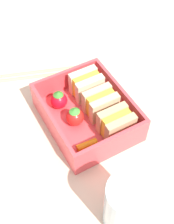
% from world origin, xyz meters
% --- Properties ---
extents(ground_plane, '(1.20, 1.20, 0.02)m').
position_xyz_m(ground_plane, '(0.00, 0.00, -0.01)').
color(ground_plane, beige).
extents(bento_tray, '(0.17, 0.14, 0.01)m').
position_xyz_m(bento_tray, '(0.00, 0.00, 0.01)').
color(bento_tray, '#DE4247').
rests_on(bento_tray, ground_plane).
extents(bento_rim, '(0.17, 0.14, 0.04)m').
position_xyz_m(bento_rim, '(0.00, 0.00, 0.03)').
color(bento_rim, '#DE4247').
rests_on(bento_rim, bento_tray).
extents(sandwich_left, '(0.04, 0.05, 0.05)m').
position_xyz_m(sandwich_left, '(-0.05, 0.03, 0.04)').
color(sandwich_left, beige).
rests_on(sandwich_left, bento_tray).
extents(sandwich_center_left, '(0.04, 0.05, 0.05)m').
position_xyz_m(sandwich_center_left, '(0.00, 0.03, 0.04)').
color(sandwich_center_left, '#D6B386').
rests_on(sandwich_center_left, bento_tray).
extents(sandwich_center, '(0.04, 0.05, 0.05)m').
position_xyz_m(sandwich_center, '(0.05, 0.03, 0.04)').
color(sandwich_center, tan).
rests_on(sandwich_center, bento_tray).
extents(strawberry_left, '(0.03, 0.03, 0.04)m').
position_xyz_m(strawberry_left, '(-0.05, -0.03, 0.03)').
color(strawberry_left, red).
rests_on(strawberry_left, bento_tray).
extents(strawberry_far_left, '(0.03, 0.03, 0.04)m').
position_xyz_m(strawberry_far_left, '(-0.00, -0.02, 0.03)').
color(strawberry_far_left, red).
rests_on(strawberry_far_left, bento_tray).
extents(carrot_stick_far_left, '(0.01, 0.04, 0.01)m').
position_xyz_m(carrot_stick_far_left, '(0.05, -0.03, 0.02)').
color(carrot_stick_far_left, orange).
rests_on(carrot_stick_far_left, bento_tray).
extents(chopstick_pair, '(0.08, 0.18, 0.01)m').
position_xyz_m(chopstick_pair, '(-0.15, -0.02, 0.00)').
color(chopstick_pair, tan).
rests_on(chopstick_pair, ground_plane).
extents(drinking_glass, '(0.06, 0.06, 0.09)m').
position_xyz_m(drinking_glass, '(0.18, -0.04, 0.05)').
color(drinking_glass, silver).
rests_on(drinking_glass, ground_plane).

